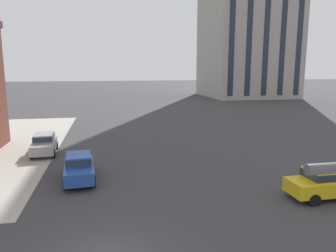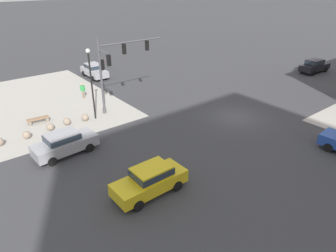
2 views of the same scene
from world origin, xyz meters
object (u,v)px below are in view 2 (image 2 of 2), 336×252
car_main_southbound_far (64,142)px  car_main_mid (314,65)px  bollard_sphere_curb_a (85,117)px  street_lamp_corner_near (91,77)px  traffic_signal_main (114,65)px  bollard_sphere_curb_c (50,127)px  car_cross_westbound (150,179)px  bench_near_signal (38,120)px  pedestrian_near_bench (83,90)px  car_cross_far (94,70)px  bollard_sphere_curb_b (67,121)px  bollard_sphere_curb_d (27,135)px

car_main_southbound_far → car_main_mid: (-33.26, 0.21, 0.00)m
bollard_sphere_curb_a → street_lamp_corner_near: bearing=172.4°
traffic_signal_main → car_main_mid: bearing=169.8°
bollard_sphere_curb_c → car_main_mid: bearing=172.1°
bollard_sphere_curb_a → bollard_sphere_curb_c: bearing=-0.4°
traffic_signal_main → car_cross_westbound: 13.09m
bench_near_signal → car_main_southbound_far: (0.06, 6.32, 0.59)m
pedestrian_near_bench → car_cross_westbound: bearing=78.7°
bench_near_signal → car_cross_far: bearing=-136.6°
car_cross_westbound → car_cross_far: 23.94m
bollard_sphere_curb_a → bench_near_signal: bearing=-30.4°
bench_near_signal → car_main_mid: bearing=168.9°
bollard_sphere_curb_c → car_cross_westbound: 11.73m
street_lamp_corner_near → car_cross_far: (-5.43, -11.30, -2.86)m
car_main_mid → car_cross_far: bearing=-33.8°
bollard_sphere_curb_c → pedestrian_near_bench: (-5.18, -5.11, 0.61)m
bollard_sphere_curb_a → pedestrian_near_bench: pedestrian_near_bench is taller
bench_near_signal → pedestrian_near_bench: pedestrian_near_bench is taller
bollard_sphere_curb_a → pedestrian_near_bench: 5.60m
bollard_sphere_curb_a → car_cross_westbound: bearing=84.2°
bollard_sphere_curb_a → car_cross_westbound: car_cross_westbound is taller
bollard_sphere_curb_b → traffic_signal_main: bearing=-179.1°
bollard_sphere_curb_c → bench_near_signal: bollard_sphere_curb_c is taller
car_main_southbound_far → bollard_sphere_curb_b: bearing=-112.6°
bollard_sphere_curb_d → car_cross_far: 16.07m
bollard_sphere_curb_c → street_lamp_corner_near: size_ratio=0.10×
bollard_sphere_curb_a → car_cross_westbound: 11.62m
traffic_signal_main → car_main_mid: size_ratio=1.49×
car_cross_westbound → traffic_signal_main: bearing=-111.0°
bollard_sphere_curb_c → car_cross_far: car_cross_far is taller
bollard_sphere_curb_d → car_main_mid: 35.03m
bollard_sphere_curb_b → car_main_mid: bearing=171.5°
bench_near_signal → car_cross_westbound: bearing=99.2°
bench_near_signal → car_cross_far: 13.39m
traffic_signal_main → bollard_sphere_curb_c: traffic_signal_main is taller
pedestrian_near_bench → bollard_sphere_curb_b: bearing=53.2°
bench_near_signal → car_cross_westbound: size_ratio=0.42×
bollard_sphere_curb_a → bollard_sphere_curb_d: bearing=2.9°
bollard_sphere_curb_d → car_main_mid: car_main_mid is taller
bollard_sphere_curb_c → car_main_mid: 33.17m
bollard_sphere_curb_a → bollard_sphere_curb_b: size_ratio=1.00×
bollard_sphere_curb_c → street_lamp_corner_near: 5.24m
bollard_sphere_curb_d → car_cross_far: size_ratio=0.14×
bollard_sphere_curb_d → bollard_sphere_curb_a: bearing=-177.1°
car_main_southbound_far → bollard_sphere_curb_a: bearing=-128.4°
bollard_sphere_curb_a → bench_near_signal: bollard_sphere_curb_a is taller
bench_near_signal → bollard_sphere_curb_d: bearing=55.1°
bollard_sphere_curb_a → bollard_sphere_curb_b: (1.56, -0.17, 0.00)m
bollard_sphere_curb_d → pedestrian_near_bench: 8.92m
traffic_signal_main → car_cross_westbound: size_ratio=1.52×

